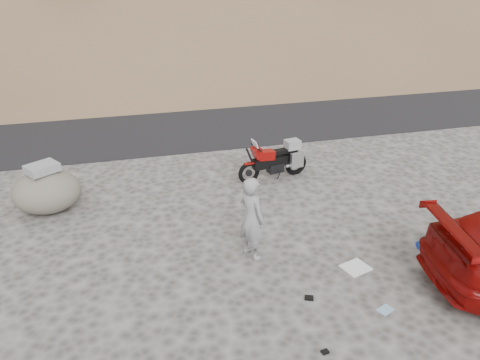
% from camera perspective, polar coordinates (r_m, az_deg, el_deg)
% --- Properties ---
extents(ground, '(140.00, 140.00, 0.00)m').
position_cam_1_polar(ground, '(9.29, 2.90, -9.07)').
color(ground, '#403D3B').
rests_on(ground, ground).
extents(road, '(120.00, 7.00, 0.05)m').
position_cam_1_polar(road, '(17.26, -5.93, 7.73)').
color(road, black).
rests_on(road, ground).
extents(motorcycle, '(1.97, 0.77, 1.18)m').
position_cam_1_polar(motorcycle, '(12.14, 4.47, 2.42)').
color(motorcycle, black).
rests_on(motorcycle, ground).
extents(man, '(0.63, 0.73, 1.68)m').
position_cam_1_polar(man, '(9.25, 1.36, -9.18)').
color(man, gray).
rests_on(man, ground).
extents(boulder, '(1.86, 1.73, 1.15)m').
position_cam_1_polar(boulder, '(11.40, -22.51, -1.22)').
color(boulder, '#56524A').
rests_on(boulder, ground).
extents(gear_white_cloth, '(0.59, 0.55, 0.02)m').
position_cam_1_polar(gear_white_cloth, '(9.18, 13.93, -10.32)').
color(gear_white_cloth, white).
rests_on(gear_white_cloth, ground).
extents(gear_blue_mat, '(0.50, 0.33, 0.19)m').
position_cam_1_polar(gear_blue_mat, '(10.19, 21.84, -7.04)').
color(gear_blue_mat, '#1B37A2').
rests_on(gear_blue_mat, ground).
extents(gear_bottle, '(0.12, 0.12, 0.24)m').
position_cam_1_polar(gear_bottle, '(9.13, 23.80, -11.36)').
color(gear_bottle, '#1B37A2').
rests_on(gear_bottle, ground).
extents(gear_funnel, '(0.14, 0.14, 0.18)m').
position_cam_1_polar(gear_funnel, '(9.79, 24.36, -9.02)').
color(gear_funnel, red).
rests_on(gear_funnel, ground).
extents(gear_glove_a, '(0.18, 0.15, 0.04)m').
position_cam_1_polar(gear_glove_a, '(8.30, 8.42, -14.03)').
color(gear_glove_a, black).
rests_on(gear_glove_a, ground).
extents(gear_glove_b, '(0.12, 0.10, 0.04)m').
position_cam_1_polar(gear_glove_b, '(7.45, 10.32, -19.92)').
color(gear_glove_b, black).
rests_on(gear_glove_b, ground).
extents(gear_blue_cloth, '(0.31, 0.28, 0.01)m').
position_cam_1_polar(gear_blue_cloth, '(8.37, 17.31, -14.87)').
color(gear_blue_cloth, '#83ACCB').
rests_on(gear_blue_cloth, ground).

